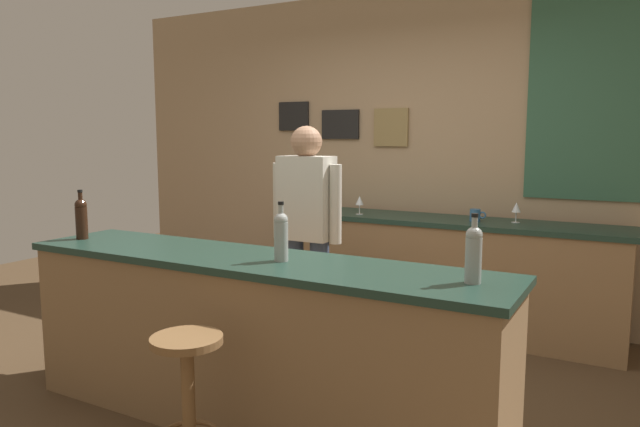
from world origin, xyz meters
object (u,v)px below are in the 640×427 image
(bartender, at_px, (307,228))
(wine_bottle_a, at_px, (81,217))
(coffee_mug, at_px, (475,215))
(bar_stool, at_px, (188,384))
(wine_bottle_c, at_px, (474,252))
(wine_bottle_b, at_px, (281,235))
(wine_glass_b, at_px, (516,208))
(wine_glass_a, at_px, (360,201))

(bartender, relative_size, wine_bottle_a, 5.29)
(wine_bottle_a, bearing_deg, coffee_mug, 47.43)
(bar_stool, height_order, wine_bottle_c, wine_bottle_c)
(bar_stool, distance_m, wine_bottle_c, 1.39)
(bartender, bearing_deg, wine_bottle_c, -33.07)
(wine_bottle_b, xyz_separation_m, wine_glass_b, (0.75, 2.10, -0.05))
(bartender, height_order, wine_glass_b, bartender)
(wine_glass_b, bearing_deg, coffee_mug, -162.49)
(coffee_mug, bearing_deg, wine_bottle_b, -103.18)
(coffee_mug, bearing_deg, wine_glass_b, 17.51)
(bartender, height_order, coffee_mug, bartender)
(wine_bottle_c, bearing_deg, coffee_mug, 104.18)
(wine_bottle_b, relative_size, coffee_mug, 2.45)
(bar_stool, bearing_deg, wine_glass_a, 98.17)
(wine_bottle_a, bearing_deg, wine_bottle_b, 2.25)
(bartender, distance_m, wine_bottle_c, 1.62)
(wine_glass_a, relative_size, coffee_mug, 1.24)
(wine_glass_a, xyz_separation_m, coffee_mug, (0.95, 0.06, -0.06))
(bar_stool, relative_size, wine_glass_b, 4.39)
(wine_bottle_a, xyz_separation_m, coffee_mug, (1.90, 2.07, -0.11))
(bartender, bearing_deg, coffee_mug, 52.37)
(bartender, bearing_deg, wine_bottle_a, -137.42)
(bartender, distance_m, bar_stool, 1.59)
(bar_stool, distance_m, wine_glass_b, 2.88)
(wine_glass_b, bearing_deg, bartender, -133.53)
(bar_stool, bearing_deg, wine_bottle_c, 29.31)
(bartender, bearing_deg, wine_glass_a, 95.49)
(wine_bottle_b, height_order, wine_bottle_c, same)
(bar_stool, relative_size, wine_bottle_a, 2.22)
(bar_stool, relative_size, coffee_mug, 5.44)
(wine_bottle_b, relative_size, wine_glass_a, 1.97)
(wine_glass_a, distance_m, coffee_mug, 0.96)
(wine_bottle_b, xyz_separation_m, coffee_mug, (0.47, 2.01, -0.11))
(wine_glass_a, bearing_deg, bar_stool, -81.83)
(wine_bottle_a, xyz_separation_m, wine_glass_b, (2.18, 2.16, -0.05))
(bartender, relative_size, wine_bottle_b, 5.29)
(bar_stool, xyz_separation_m, coffee_mug, (0.59, 2.60, 0.49))
(wine_glass_b, relative_size, coffee_mug, 1.24)
(wine_bottle_a, distance_m, coffee_mug, 2.81)
(wine_bottle_a, bearing_deg, wine_glass_b, 44.67)
(wine_bottle_a, distance_m, wine_bottle_c, 2.40)
(wine_bottle_b, distance_m, wine_bottle_c, 0.97)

